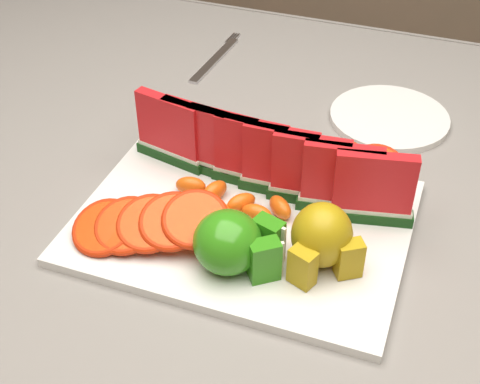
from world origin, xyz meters
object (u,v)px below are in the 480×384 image
object	(u,v)px
apple_cluster	(234,243)
side_plate	(389,118)
pear_cluster	(322,238)
platter	(244,221)
fork	(216,58)

from	to	relation	value
apple_cluster	side_plate	xyz separation A→B (m)	(0.11, 0.38, -0.04)
pear_cluster	side_plate	distance (m)	0.35
platter	fork	xyz separation A→B (m)	(-0.19, 0.39, -0.00)
apple_cluster	side_plate	bearing A→B (deg)	73.84
apple_cluster	platter	bearing A→B (deg)	102.18
apple_cluster	side_plate	world-z (taller)	apple_cluster
apple_cluster	pear_cluster	world-z (taller)	pear_cluster
apple_cluster	fork	bearing A→B (deg)	113.92
platter	fork	bearing A→B (deg)	116.07
platter	side_plate	distance (m)	0.33
platter	fork	size ratio (longest dim) A/B	2.05
side_plate	fork	bearing A→B (deg)	163.79
apple_cluster	fork	size ratio (longest dim) A/B	0.57
pear_cluster	side_plate	size ratio (longest dim) A/B	0.39
pear_cluster	side_plate	world-z (taller)	pear_cluster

